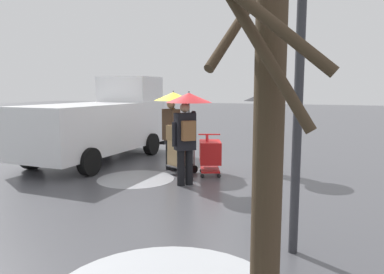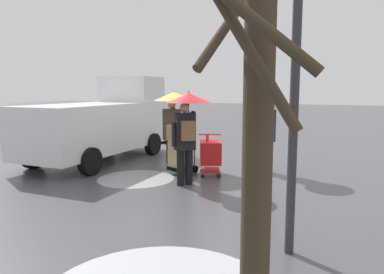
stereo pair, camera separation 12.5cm
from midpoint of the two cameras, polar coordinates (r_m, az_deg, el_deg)
The scene contains 10 objects.
ground_plane at distance 9.52m, azimuth 2.28°, elevation -5.84°, with size 90.00×90.00×0.00m, color #4C4C51.
slush_patch_mid_street at distance 9.16m, azimuth -8.32°, elevation -6.42°, with size 1.88×1.88×0.01m, color #999BA0.
cargo_van_parked_right at distance 11.63m, azimuth -13.37°, elevation 2.30°, with size 2.23×5.36×2.60m.
shopping_cart_vendor at distance 9.33m, azimuth 3.26°, elevation -2.55°, with size 0.83×0.97×1.04m.
hand_dolly_boxes at distance 9.51m, azimuth -1.43°, elevation -1.33°, with size 0.75×0.85×1.32m.
pedestrian_pink_side at distance 9.77m, azimuth -2.61°, elevation 3.92°, with size 1.04×1.04×2.15m.
pedestrian_black_side at distance 8.24m, azimuth -0.36°, elevation 3.15°, with size 1.04×1.04×2.15m.
pedestrian_white_side at distance 9.61m, azimuth 11.70°, elevation 3.62°, with size 1.04×1.04×2.15m.
bare_tree_near at distance 2.89m, azimuth 11.04°, elevation -3.60°, with size 0.96×0.96×3.08m.
street_lamp at distance 4.89m, azimuth 16.50°, elevation 9.23°, with size 0.28×0.28×3.86m.
Camera 2 is at (-3.34, 8.63, 2.20)m, focal length 34.22 mm.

